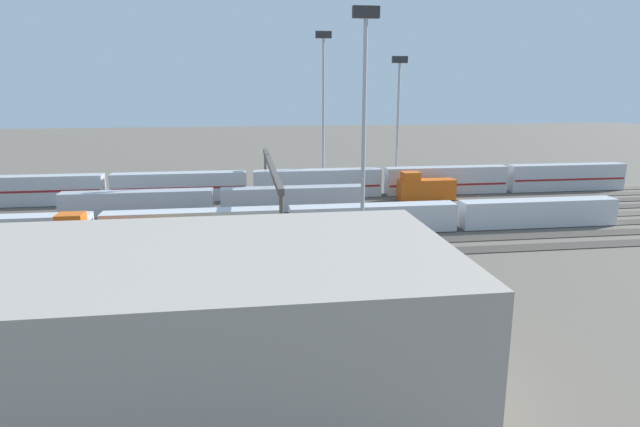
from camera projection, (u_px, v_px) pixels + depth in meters
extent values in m
plane|color=#60594F|center=(310.00, 221.00, 80.83)|extent=(400.00, 400.00, 0.00)
cube|color=#4C443D|center=(298.00, 198.00, 97.67)|extent=(140.00, 2.80, 0.12)
cube|color=#4C443D|center=(301.00, 204.00, 92.85)|extent=(140.00, 2.80, 0.12)
cube|color=#3D3833|center=(304.00, 210.00, 88.04)|extent=(140.00, 2.80, 0.12)
cube|color=#3D3833|center=(308.00, 217.00, 83.22)|extent=(140.00, 2.80, 0.12)
cube|color=#4C443D|center=(312.00, 225.00, 78.40)|extent=(140.00, 2.80, 0.12)
cube|color=#3D3833|center=(317.00, 234.00, 73.59)|extent=(140.00, 2.80, 0.12)
cube|color=#3D3833|center=(322.00, 245.00, 68.77)|extent=(140.00, 2.80, 0.12)
cube|color=#3D3833|center=(328.00, 257.00, 63.95)|extent=(140.00, 2.80, 0.12)
cube|color=#B7BABF|center=(566.00, 177.00, 104.32)|extent=(23.00, 3.00, 5.00)
cube|color=maroon|center=(566.00, 178.00, 104.38)|extent=(22.40, 3.06, 0.36)
cube|color=#B7BABF|center=(446.00, 180.00, 100.95)|extent=(23.00, 3.00, 5.00)
cube|color=maroon|center=(446.00, 183.00, 101.10)|extent=(22.40, 3.06, 0.36)
cube|color=#B7BABF|center=(318.00, 183.00, 97.59)|extent=(23.00, 3.00, 5.00)
cube|color=maroon|center=(318.00, 186.00, 97.69)|extent=(22.40, 3.06, 0.36)
cube|color=#B7BABF|center=(180.00, 187.00, 94.22)|extent=(23.00, 3.00, 5.00)
cube|color=maroon|center=(180.00, 187.00, 94.22)|extent=(22.40, 3.06, 0.36)
cube|color=#B7BABF|center=(32.00, 190.00, 90.85)|extent=(23.00, 3.00, 5.00)
cube|color=maroon|center=(32.00, 190.00, 90.84)|extent=(22.40, 3.06, 0.36)
cube|color=#D85914|center=(99.00, 239.00, 64.60)|extent=(10.00, 3.00, 3.60)
cube|color=#D85914|center=(71.00, 219.00, 63.61)|extent=(3.00, 2.70, 1.40)
cube|color=gold|center=(166.00, 248.00, 60.95)|extent=(10.00, 3.00, 3.60)
cube|color=gold|center=(137.00, 228.00, 59.96)|extent=(3.00, 2.70, 1.40)
cube|color=#A8AAB2|center=(293.00, 198.00, 87.34)|extent=(23.00, 3.00, 3.80)
cube|color=#A8AAB2|center=(138.00, 203.00, 83.98)|extent=(23.00, 3.00, 3.80)
cube|color=#D85914|center=(426.00, 189.00, 95.54)|extent=(10.00, 3.00, 3.60)
cube|color=#D85914|center=(411.00, 176.00, 94.55)|extent=(3.00, 2.70, 1.40)
cube|color=silver|center=(538.00, 213.00, 77.60)|extent=(23.00, 3.00, 3.80)
cube|color=silver|center=(373.00, 218.00, 74.23)|extent=(23.00, 3.00, 3.80)
cube|color=silver|center=(193.00, 225.00, 70.86)|extent=(23.00, 3.00, 3.80)
cylinder|color=#9EA0A5|center=(398.00, 130.00, 99.86)|extent=(0.44, 0.44, 23.75)
cube|color=#262628|center=(400.00, 60.00, 97.00)|extent=(2.80, 0.70, 1.20)
cylinder|color=#9EA0A5|center=(364.00, 147.00, 58.54)|extent=(0.44, 0.44, 26.48)
cube|color=#262628|center=(366.00, 12.00, 55.37)|extent=(2.80, 0.70, 1.20)
cylinder|color=#9EA0A5|center=(323.00, 119.00, 98.05)|extent=(0.44, 0.44, 27.89)
cube|color=#262628|center=(324.00, 35.00, 94.72)|extent=(2.80, 0.70, 1.20)
cylinder|color=#4C4742|center=(266.00, 175.00, 98.01)|extent=(0.50, 0.50, 8.00)
cylinder|color=#4C4742|center=(282.00, 231.00, 60.25)|extent=(0.50, 0.50, 8.00)
cube|color=#4C4742|center=(271.00, 166.00, 78.12)|extent=(0.70, 40.00, 0.80)
cube|color=#9E9389|center=(143.00, 324.00, 34.80)|extent=(40.19, 18.99, 9.54)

